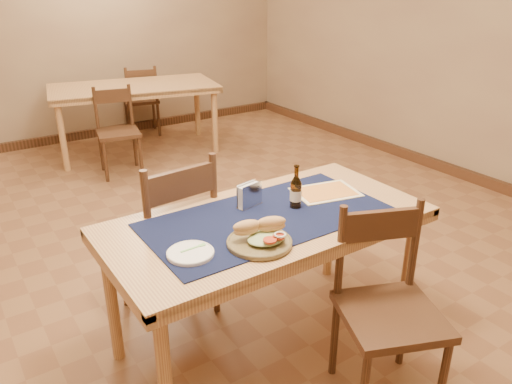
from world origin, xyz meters
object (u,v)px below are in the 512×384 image
back_table (134,93)px  chair_main_near (387,306)px  napkin_holder (249,195)px  beer_bottle (296,192)px  main_table (267,232)px  sandwich_plate (261,237)px  chair_main_far (170,234)px

back_table → chair_main_near: bearing=-95.5°
napkin_holder → back_table: bearing=79.0°
beer_bottle → napkin_holder: bearing=143.9°
main_table → back_table: size_ratio=0.84×
sandwich_plate → beer_bottle: 0.42m
back_table → chair_main_far: chair_main_far is taller
chair_main_far → chair_main_near: bearing=-63.1°
chair_main_far → chair_main_near: 1.23m
chair_main_far → sandwich_plate: 0.77m
chair_main_far → beer_bottle: chair_main_far is taller
main_table → back_table: (0.64, 3.45, 0.00)m
chair_main_far → beer_bottle: bearing=-45.6°
chair_main_near → napkin_holder: 0.85m
sandwich_plate → beer_bottle: bearing=31.0°
back_table → sandwich_plate: sandwich_plate is taller
back_table → napkin_holder: napkin_holder is taller
main_table → back_table: 3.51m
main_table → sandwich_plate: 0.30m
chair_main_far → chair_main_near: chair_main_far is taller
back_table → beer_bottle: bearing=-97.5°
napkin_holder → sandwich_plate: bearing=-115.6°
chair_main_near → back_table: bearing=84.5°
main_table → chair_main_near: 0.67m
back_table → chair_main_near: 4.06m
beer_bottle → napkin_holder: (-0.19, 0.14, -0.02)m
napkin_holder → main_table: bearing=-87.0°
main_table → beer_bottle: beer_bottle is taller
chair_main_near → beer_bottle: size_ratio=4.10×
back_table → chair_main_near: (-0.39, -4.04, -0.19)m
sandwich_plate → beer_bottle: beer_bottle is taller
chair_main_near → main_table: bearing=113.2°
chair_main_far → napkin_holder: 0.55m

